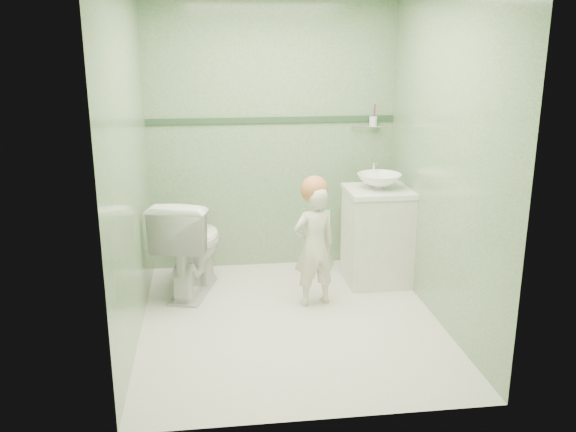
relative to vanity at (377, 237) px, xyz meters
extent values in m
plane|color=white|center=(-0.84, -0.70, -0.40)|extent=(2.50, 2.50, 0.00)
cube|color=#6C9469|center=(-0.84, 0.55, 0.80)|extent=(2.20, 0.04, 2.40)
cube|color=#6C9469|center=(-0.84, -1.95, 0.80)|extent=(2.20, 0.04, 2.40)
cube|color=#6C9469|center=(-1.94, -0.70, 0.80)|extent=(0.04, 2.50, 2.40)
cube|color=#6C9469|center=(0.26, -0.70, 0.80)|extent=(0.04, 2.50, 2.40)
cube|color=#2A462D|center=(-0.84, 0.54, 0.95)|extent=(2.20, 0.02, 0.05)
cube|color=beige|center=(0.00, 0.00, 0.00)|extent=(0.52, 0.50, 0.80)
cube|color=white|center=(0.00, 0.00, 0.41)|extent=(0.54, 0.52, 0.04)
imported|color=white|center=(0.00, 0.00, 0.49)|extent=(0.37, 0.37, 0.13)
cylinder|color=silver|center=(0.00, 0.20, 0.55)|extent=(0.03, 0.03, 0.18)
cylinder|color=silver|center=(0.00, 0.15, 0.63)|extent=(0.02, 0.12, 0.02)
cylinder|color=silver|center=(0.00, 0.50, 0.88)|extent=(0.26, 0.02, 0.02)
cylinder|color=silver|center=(0.06, 0.48, 0.93)|extent=(0.07, 0.07, 0.09)
cylinder|color=purple|center=(0.06, 0.47, 1.00)|extent=(0.01, 0.01, 0.17)
cylinder|color=#BC233A|center=(0.07, 0.48, 1.00)|extent=(0.01, 0.01, 0.17)
imported|color=white|center=(-1.58, -0.02, 0.01)|extent=(0.66, 0.90, 0.82)
imported|color=beige|center=(-0.61, -0.40, 0.08)|extent=(0.40, 0.32, 0.97)
sphere|color=#B66D3E|center=(-0.61, -0.37, 0.53)|extent=(0.21, 0.21, 0.21)
cylinder|color=#0E926B|center=(-0.50, -0.50, 0.41)|extent=(0.04, 0.14, 0.06)
cube|color=white|center=(-0.57, -0.47, 0.45)|extent=(0.03, 0.02, 0.02)
camera|label=1|loc=(-1.40, -4.89, 1.64)|focal=38.53mm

